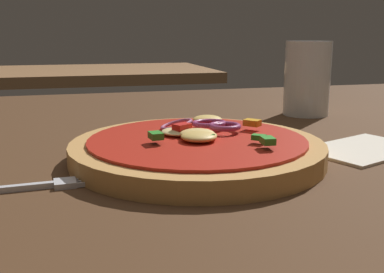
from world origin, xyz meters
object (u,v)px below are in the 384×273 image
object	(u,v)px
pizza	(197,148)
fork	(23,188)
beer_glass	(307,82)
napkin	(364,149)

from	to	relation	value
pizza	fork	distance (m)	0.17
beer_glass	fork	bearing A→B (deg)	-147.02
fork	beer_glass	bearing A→B (deg)	32.98
fork	napkin	xyz separation A→B (m)	(0.35, 0.04, -0.00)
pizza	napkin	size ratio (longest dim) A/B	1.69
napkin	beer_glass	bearing A→B (deg)	77.44
beer_glass	napkin	bearing A→B (deg)	-102.56
fork	napkin	bearing A→B (deg)	6.58
pizza	fork	xyz separation A→B (m)	(-0.16, -0.05, -0.01)
pizza	napkin	bearing A→B (deg)	-3.64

